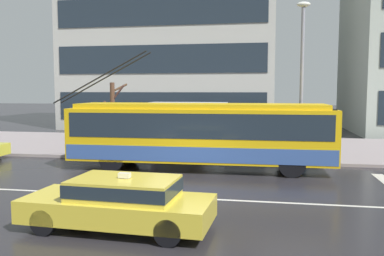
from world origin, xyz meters
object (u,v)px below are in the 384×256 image
at_px(trolleybus, 200,133).
at_px(bus_shelter, 188,114).
at_px(pedestrian_approaching_curb, 153,122).
at_px(street_lamp, 302,69).
at_px(pedestrian_at_shelter, 193,123).
at_px(pedestrian_walking_past, 305,137).
at_px(taxi_oncoming_near, 121,201).
at_px(street_tree_bare, 113,112).

height_order(trolleybus, bus_shelter, trolleybus).
bearing_deg(pedestrian_approaching_curb, street_lamp, -12.44).
height_order(trolleybus, street_lamp, street_lamp).
height_order(pedestrian_at_shelter, pedestrian_approaching_curb, pedestrian_at_shelter).
distance_m(bus_shelter, pedestrian_walking_past, 6.03).
relative_size(taxi_oncoming_near, pedestrian_approaching_curb, 2.41).
xyz_separation_m(pedestrian_at_shelter, street_tree_bare, (-4.78, 1.36, 0.46)).
xyz_separation_m(trolleybus, pedestrian_at_shelter, (-0.87, 3.20, 0.16)).
bearing_deg(pedestrian_approaching_curb, bus_shelter, 6.69).
xyz_separation_m(trolleybus, pedestrian_walking_past, (4.62, 3.37, -0.48)).
bearing_deg(taxi_oncoming_near, bus_shelter, 92.80).
distance_m(trolleybus, taxi_oncoming_near, 7.90).
bearing_deg(pedestrian_walking_past, taxi_oncoming_near, -115.44).
bearing_deg(pedestrian_walking_past, pedestrian_approaching_curb, 176.82).
bearing_deg(pedestrian_approaching_curb, taxi_oncoming_near, -78.21).
relative_size(taxi_oncoming_near, pedestrian_at_shelter, 2.36).
relative_size(bus_shelter, pedestrian_walking_past, 2.54).
bearing_deg(bus_shelter, trolleybus, -72.29).
xyz_separation_m(trolleybus, bus_shelter, (-1.28, 4.02, 0.57)).
bearing_deg(taxi_oncoming_near, pedestrian_walking_past, 64.56).
distance_m(pedestrian_walking_past, street_lamp, 3.50).
distance_m(pedestrian_at_shelter, pedestrian_walking_past, 5.53).
height_order(bus_shelter, pedestrian_at_shelter, bus_shelter).
bearing_deg(trolleybus, street_tree_bare, 141.15).
xyz_separation_m(pedestrian_approaching_curb, street_tree_bare, (-2.52, 0.75, 0.50)).
xyz_separation_m(taxi_oncoming_near, street_tree_bare, (-4.95, 12.38, 1.47)).
bearing_deg(pedestrian_at_shelter, taxi_oncoming_near, -89.13).
bearing_deg(pedestrian_at_shelter, pedestrian_walking_past, 1.81).
bearing_deg(pedestrian_at_shelter, trolleybus, -74.74).
xyz_separation_m(taxi_oncoming_near, pedestrian_at_shelter, (-0.17, 11.02, 1.01)).
height_order(taxi_oncoming_near, pedestrian_walking_past, pedestrian_walking_past).
xyz_separation_m(trolleybus, street_lamp, (4.31, 2.16, 2.79)).
xyz_separation_m(bus_shelter, pedestrian_at_shelter, (0.41, -0.82, -0.40)).
height_order(pedestrian_approaching_curb, street_tree_bare, street_tree_bare).
distance_m(taxi_oncoming_near, street_tree_bare, 13.41).
bearing_deg(trolleybus, street_lamp, 26.66).
height_order(trolleybus, pedestrian_walking_past, trolleybus).
height_order(taxi_oncoming_near, bus_shelter, bus_shelter).
xyz_separation_m(bus_shelter, pedestrian_walking_past, (5.90, -0.65, -1.04)).
bearing_deg(street_tree_bare, bus_shelter, -6.98).
bearing_deg(bus_shelter, street_lamp, -18.38).
distance_m(pedestrian_approaching_curb, pedestrian_walking_past, 7.79).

